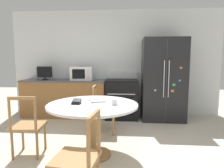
% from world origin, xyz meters
% --- Properties ---
extents(ground_plane, '(14.00, 14.00, 0.00)m').
position_xyz_m(ground_plane, '(0.00, 0.00, 0.00)').
color(ground_plane, beige).
extents(back_wall, '(5.20, 0.10, 2.60)m').
position_xyz_m(back_wall, '(0.00, 2.65, 1.30)').
color(back_wall, silver).
rests_on(back_wall, ground_plane).
extents(kitchen_counter, '(2.03, 0.64, 0.90)m').
position_xyz_m(kitchen_counter, '(-1.20, 2.29, 0.45)').
color(kitchen_counter, '#936033').
rests_on(kitchen_counter, ground_plane).
extents(refrigerator, '(0.96, 0.75, 1.87)m').
position_xyz_m(refrigerator, '(1.16, 2.22, 0.93)').
color(refrigerator, black).
rests_on(refrigerator, ground_plane).
extents(oven_range, '(0.75, 0.68, 1.08)m').
position_xyz_m(oven_range, '(0.20, 2.26, 0.47)').
color(oven_range, black).
rests_on(oven_range, ground_plane).
extents(microwave, '(0.52, 0.36, 0.31)m').
position_xyz_m(microwave, '(-0.75, 2.28, 1.06)').
color(microwave, white).
rests_on(microwave, kitchen_counter).
extents(countertop_tv, '(0.36, 0.16, 0.32)m').
position_xyz_m(countertop_tv, '(-1.67, 2.25, 1.07)').
color(countertop_tv, black).
rests_on(countertop_tv, kitchen_counter).
extents(counter_bottle, '(0.08, 0.08, 0.26)m').
position_xyz_m(counter_bottle, '(-1.95, 2.40, 1.00)').
color(counter_bottle, silver).
rests_on(counter_bottle, kitchen_counter).
extents(dining_table, '(1.29, 1.29, 0.77)m').
position_xyz_m(dining_table, '(-0.16, 0.31, 0.63)').
color(dining_table, white).
rests_on(dining_table, ground_plane).
extents(dining_chair_near, '(0.47, 0.47, 0.90)m').
position_xyz_m(dining_chair_near, '(-0.14, -0.63, 0.43)').
color(dining_chair_near, '#9E7042').
rests_on(dining_chair_near, ground_plane).
extents(dining_chair_left, '(0.46, 0.46, 0.90)m').
position_xyz_m(dining_chair_left, '(-1.09, 0.24, 0.43)').
color(dining_chair_left, '#9E7042').
rests_on(dining_chair_left, ground_plane).
extents(dining_chair_far, '(0.43, 0.43, 0.90)m').
position_xyz_m(dining_chair_far, '(-0.13, 1.25, 0.43)').
color(dining_chair_far, '#9E7042').
rests_on(dining_chair_far, ground_plane).
extents(candle_glass, '(0.09, 0.09, 0.08)m').
position_xyz_m(candle_glass, '(0.15, 0.27, 0.80)').
color(candle_glass, silver).
rests_on(candle_glass, dining_table).
extents(wallet, '(0.13, 0.13, 0.07)m').
position_xyz_m(wallet, '(-0.38, 0.29, 0.80)').
color(wallet, black).
rests_on(wallet, dining_table).
extents(mail_stack, '(0.32, 0.36, 0.02)m').
position_xyz_m(mail_stack, '(-0.13, 0.51, 0.78)').
color(mail_stack, white).
rests_on(mail_stack, dining_table).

